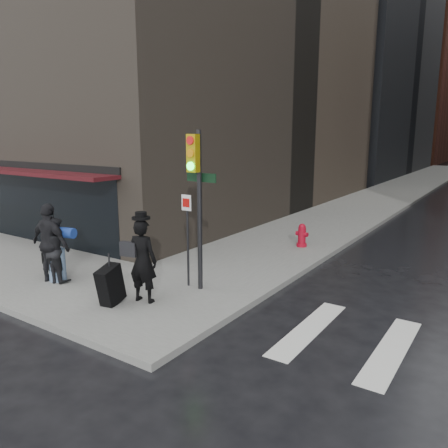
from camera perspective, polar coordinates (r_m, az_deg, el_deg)
The scene contains 10 objects.
ground at distance 10.24m, azimuth -9.97°, elevation -10.68°, with size 140.00×140.00×0.00m, color black.
sidewalk_left at distance 34.63m, azimuth 22.66°, elevation 4.47°, with size 4.00×50.00×0.15m, color slate.
bldg_left_mid at distance 50.63m, azimuth 10.99°, elevation 26.49°, with size 22.00×24.00×34.00m, color gray.
bldg_left_far at distance 72.11m, azimuth 18.76°, elevation 18.33°, with size 22.00×20.00×26.00m, color maroon.
storefront at distance 16.29m, azimuth -23.54°, elevation 3.50°, with size 8.40×1.11×2.83m.
man_overcoat at distance 9.92m, azimuth -11.42°, elevation -5.18°, with size 1.08×1.23×2.09m.
man_jeans at distance 11.94m, azimuth -21.08°, elevation -3.08°, with size 1.20×0.69×1.67m.
man_greycoat at distance 11.86m, azimuth -21.76°, elevation -2.35°, with size 1.22×0.57×2.03m.
traffic_light at distance 10.21m, azimuth -3.69°, elevation 4.59°, with size 0.95×0.44×3.81m.
fire_hydrant at distance 14.89m, azimuth 10.14°, elevation -1.59°, with size 0.44×0.34×0.78m.
Camera 1 is at (6.64, -6.77, 3.86)m, focal length 35.00 mm.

